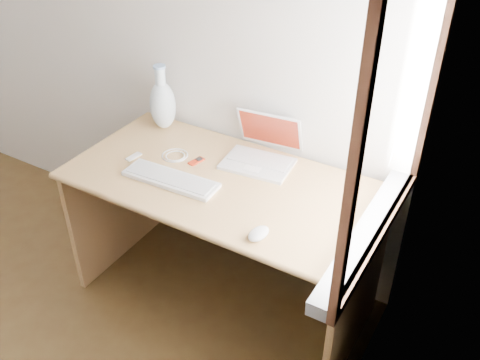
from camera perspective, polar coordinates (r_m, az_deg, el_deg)
The scene contains 10 objects.
back_wall at distance 3.07m, azimuth -14.28°, elevation 17.31°, with size 3.50×0.04×2.60m, color white.
window at distance 1.90m, azimuth 16.20°, elevation 5.64°, with size 0.11×0.99×1.10m.
desk at distance 2.65m, azimuth -0.89°, elevation -2.96°, with size 1.44×0.72×0.76m.
laptop at distance 2.57m, azimuth 2.36°, elevation 2.99°, with size 0.35×0.30×0.22m.
external_keyboard at distance 2.46m, azimuth -7.40°, elevation 0.11°, with size 0.46×0.16×0.02m.
mouse at distance 2.12m, azimuth 2.00°, elevation -5.74°, with size 0.07×0.11×0.04m, color white.
ipod at distance 2.59m, azimuth -4.68°, elevation 2.02°, with size 0.05×0.09×0.01m.
cable_coil at distance 2.65m, azimuth -6.96°, elevation 2.62°, with size 0.13×0.13×0.01m, color white.
remote at distance 2.67m, azimuth -11.29°, elevation 2.47°, with size 0.03×0.09×0.01m, color white.
vase at distance 2.85m, azimuth -8.26°, elevation 8.10°, with size 0.14×0.14×0.35m.
Camera 1 is at (2.08, -0.35, 2.14)m, focal length 40.00 mm.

